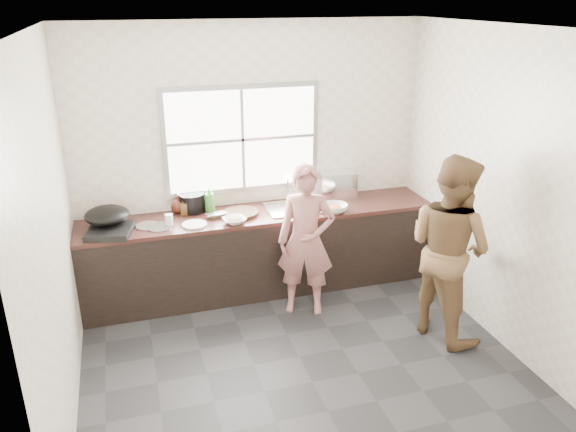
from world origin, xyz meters
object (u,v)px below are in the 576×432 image
object	(u,v)px
burner	(110,231)
bottle_green	(210,199)
pot_lid_left	(160,227)
glass_jar	(169,220)
plate_food	(194,225)
bottle_brown_tall	(184,206)
bowl_held	(328,210)
bottle_brown_short	(179,204)
wok	(107,215)
cutting_board	(241,213)
bowl_mince	(234,220)
person_side	(449,248)
dish_rack	(338,184)
woman	(306,245)
black_pot	(192,202)
bowl_crabs	(335,209)
pot_lid_right	(148,226)

from	to	relation	value
burner	bottle_green	bearing A→B (deg)	17.10
pot_lid_left	glass_jar	bearing A→B (deg)	22.08
bottle_green	burner	distance (m)	1.03
plate_food	bottle_brown_tall	size ratio (longest dim) A/B	1.35
glass_jar	pot_lid_left	size ratio (longest dim) A/B	0.45
bowl_held	bottle_green	xyz separation A→B (m)	(-1.14, 0.37, 0.10)
bottle_brown_short	wok	bearing A→B (deg)	-161.28
cutting_board	pot_lid_left	xyz separation A→B (m)	(-0.81, -0.11, -0.01)
bowl_mince	bottle_brown_short	bearing A→B (deg)	137.34
person_side	cutting_board	xyz separation A→B (m)	(-1.59, 1.27, 0.03)
bottle_green	dish_rack	distance (m)	1.40
person_side	bowl_mince	bearing A→B (deg)	40.41
bottle_green	wok	distance (m)	1.00
person_side	bowl_held	xyz separation A→B (m)	(-0.73, 1.06, 0.05)
woman	glass_jar	bearing A→B (deg)	-179.54
plate_food	pot_lid_left	world-z (taller)	plate_food
bottle_brown_short	glass_jar	xyz separation A→B (m)	(-0.13, -0.31, -0.04)
bottle_brown_tall	black_pot	bearing A→B (deg)	39.85
woman	burner	bearing A→B (deg)	-171.53
person_side	cutting_board	size ratio (longest dim) A/B	4.75
woman	bottle_brown_tall	bearing A→B (deg)	167.51
bowl_crabs	dish_rack	xyz separation A→B (m)	(0.19, 0.43, 0.11)
cutting_board	black_pot	world-z (taller)	black_pot
plate_food	wok	distance (m)	0.81
woman	bottle_brown_tall	distance (m)	1.29
bowl_mince	pot_lid_right	xyz separation A→B (m)	(-0.80, 0.16, -0.02)
bottle_brown_tall	pot_lid_left	world-z (taller)	bottle_brown_tall
woman	black_pot	size ratio (longest dim) A/B	5.26
bowl_mince	glass_jar	distance (m)	0.62
pot_lid_right	person_side	bearing A→B (deg)	-26.10
black_pot	pot_lid_right	xyz separation A→B (m)	(-0.46, -0.28, -0.09)
woman	person_side	size ratio (longest dim) A/B	0.82
bottle_green	pot_lid_left	world-z (taller)	bottle_green
pot_lid_left	burner	bearing A→B (deg)	-177.39
plate_food	pot_lid_left	distance (m)	0.33
bowl_mince	bottle_brown_short	xyz separation A→B (m)	(-0.48, 0.44, 0.06)
bowl_mince	plate_food	size ratio (longest dim) A/B	0.92
glass_jar	wok	size ratio (longest dim) A/B	0.26
bottle_brown_short	plate_food	bearing A→B (deg)	-75.72
bottle_brown_short	bowl_crabs	bearing A→B (deg)	-16.22
bowl_crabs	plate_food	world-z (taller)	bowl_crabs
pot_lid_right	glass_jar	bearing A→B (deg)	-7.87
bowl_crabs	bottle_green	world-z (taller)	bottle_green
bowl_mince	dish_rack	world-z (taller)	dish_rack
bottle_brown_short	burner	world-z (taller)	bottle_brown_short
bottle_brown_tall	pot_lid_right	world-z (taller)	bottle_brown_tall
black_pot	bottle_brown_tall	xyz separation A→B (m)	(-0.09, -0.07, -0.01)
wok	pot_lid_right	xyz separation A→B (m)	(0.36, -0.05, -0.13)
woman	cutting_board	bearing A→B (deg)	154.71
person_side	bowl_mince	size ratio (longest dim) A/B	7.79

